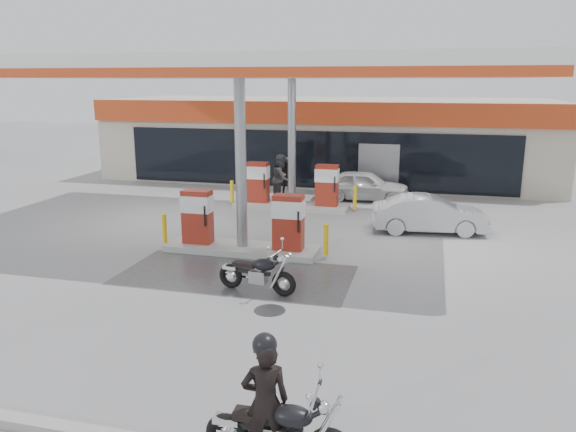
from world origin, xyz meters
name	(u,v)px	position (x,y,z in m)	size (l,w,h in m)	color
ground	(218,273)	(0.00, 0.00, 0.00)	(90.00, 90.00, 0.00)	gray
wet_patch	(236,275)	(0.50, 0.00, 0.00)	(6.00, 3.00, 0.00)	#4C4C4F
drain_cover	(270,310)	(2.00, -2.00, 0.00)	(0.70, 0.70, 0.01)	#38383A
kerb	(40,426)	(0.00, -7.00, 0.07)	(28.00, 0.25, 0.15)	gray
store_building	(329,138)	(0.01, 15.94, 2.01)	(22.00, 8.22, 4.00)	beige
canopy	(270,70)	(0.00, 5.00, 5.27)	(16.00, 10.02, 5.51)	silver
pump_island_near	(242,228)	(0.00, 2.00, 0.71)	(5.14, 1.30, 1.78)	#9E9E99
pump_island_far	(292,190)	(0.00, 8.00, 0.71)	(5.14, 1.30, 1.78)	#9E9E99
main_motorcycle	(280,431)	(3.54, -6.80, 0.45)	(2.00, 0.77, 1.03)	black
biker_main	(265,402)	(3.34, -6.80, 0.86)	(0.63, 0.41, 1.72)	black
parked_motorcycle	(258,274)	(1.42, -1.00, 0.46)	(2.02, 0.78, 1.04)	black
sedan_white	(364,185)	(2.59, 10.20, 0.63)	(1.50, 3.72, 1.27)	silver
attendant	(281,178)	(-0.69, 9.00, 1.01)	(0.98, 0.76, 2.01)	#4C4B50
hatchback_silver	(430,214)	(5.31, 5.60, 0.62)	(1.31, 3.75, 1.24)	#B3B5BB
parked_car_left	(235,167)	(-4.50, 14.00, 0.58)	(1.62, 3.99, 1.16)	#5C141A
biker_walking	(286,178)	(-0.81, 10.20, 0.81)	(0.94, 0.39, 1.61)	black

